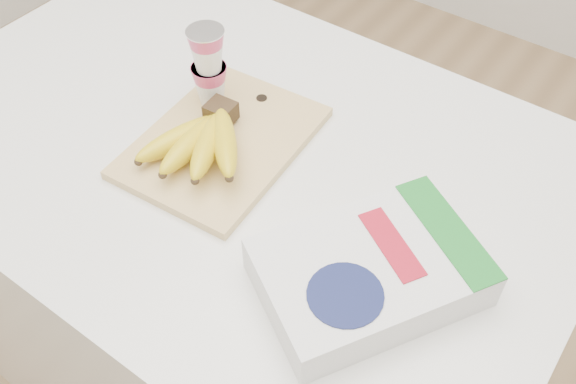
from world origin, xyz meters
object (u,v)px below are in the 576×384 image
Objects in this scene: table at (244,288)px; bananas at (202,140)px; yogurt_stack at (208,65)px; cereal_box at (369,272)px; cutting_board at (222,142)px.

table is 6.05× the size of bananas.
bananas is 0.14m from yogurt_stack.
cereal_box is (0.43, -0.17, -0.07)m from yogurt_stack.
yogurt_stack is at bearing 135.20° from cutting_board.
cutting_board is (-0.01, -0.01, 0.47)m from table.
cereal_box is (0.35, -0.11, 0.49)m from table.
cereal_box is at bearing -21.08° from yogurt_stack.
table is 3.37× the size of cereal_box.
bananas is at bearing -99.99° from table.
cutting_board is 0.37m from cereal_box.
yogurt_stack is at bearing 148.01° from table.
cutting_board is 0.14m from yogurt_stack.
bananas is (-0.01, -0.06, 0.50)m from table.
table is at bearing -31.99° from yogurt_stack.
bananas is 0.36m from cereal_box.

